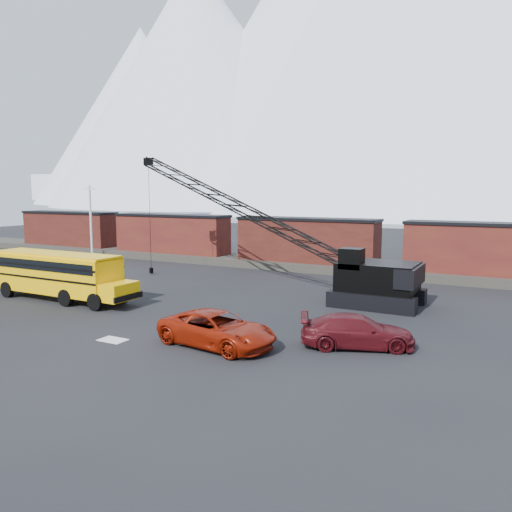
% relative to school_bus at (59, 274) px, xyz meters
% --- Properties ---
extents(ground, '(160.00, 160.00, 0.00)m').
position_rel_school_bus_xyz_m(ground, '(9.37, -1.24, -1.79)').
color(ground, black).
rests_on(ground, ground).
extents(mountain_ridge, '(800.00, 340.00, 240.00)m').
position_rel_school_bus_xyz_m(mountain_ridge, '(15.57, 281.54, 90.78)').
color(mountain_ridge, white).
rests_on(mountain_ridge, ground).
extents(gravel_berm, '(120.00, 5.00, 0.70)m').
position_rel_school_bus_xyz_m(gravel_berm, '(9.37, 20.76, -1.44)').
color(gravel_berm, '#403C34').
rests_on(gravel_berm, ground).
extents(boxcar_west_far, '(13.70, 3.10, 4.17)m').
position_rel_school_bus_xyz_m(boxcar_west_far, '(-22.63, 20.76, 0.97)').
color(boxcar_west_far, '#501C16').
rests_on(boxcar_west_far, gravel_berm).
extents(boxcar_west_near, '(13.70, 3.10, 4.17)m').
position_rel_school_bus_xyz_m(boxcar_west_near, '(-6.63, 20.76, 0.97)').
color(boxcar_west_near, '#491515').
rests_on(boxcar_west_near, gravel_berm).
extents(boxcar_mid, '(13.70, 3.10, 4.17)m').
position_rel_school_bus_xyz_m(boxcar_mid, '(9.37, 20.76, 0.97)').
color(boxcar_mid, '#501C16').
rests_on(boxcar_mid, gravel_berm).
extents(boxcar_east_near, '(13.70, 3.10, 4.17)m').
position_rel_school_bus_xyz_m(boxcar_east_near, '(25.37, 20.76, 0.97)').
color(boxcar_east_near, '#491515').
rests_on(boxcar_east_near, gravel_berm).
extents(utility_pole, '(1.40, 0.24, 8.00)m').
position_rel_school_bus_xyz_m(utility_pole, '(-14.63, 16.76, 2.36)').
color(utility_pole, silver).
rests_on(utility_pole, ground).
extents(snow_patch, '(1.40, 0.90, 0.02)m').
position_rel_school_bus_xyz_m(snow_patch, '(9.87, -5.24, -1.78)').
color(snow_patch, silver).
rests_on(snow_patch, ground).
extents(school_bus, '(11.65, 2.65, 3.19)m').
position_rel_school_bus_xyz_m(school_bus, '(0.00, 0.00, 0.00)').
color(school_bus, '#FFBA05').
rests_on(school_bus, ground).
extents(red_pickup, '(6.20, 3.42, 1.64)m').
position_rel_school_bus_xyz_m(red_pickup, '(14.93, -3.57, -0.97)').
color(red_pickup, maroon).
rests_on(red_pickup, ground).
extents(maroon_suv, '(5.73, 4.07, 1.54)m').
position_rel_school_bus_xyz_m(maroon_suv, '(20.83, -0.59, -1.02)').
color(maroon_suv, '#4B0D12').
rests_on(maroon_suv, ground).
extents(crawler_crane, '(24.13, 5.13, 10.41)m').
position_rel_school_bus_xyz_m(crawler_crane, '(8.82, 9.93, 4.07)').
color(crawler_crane, black).
rests_on(crawler_crane, ground).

